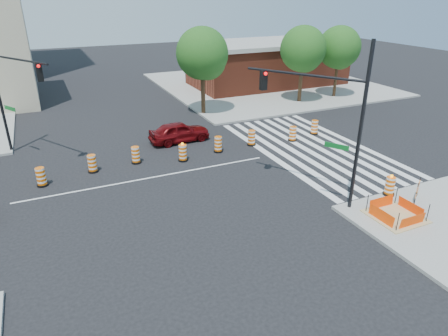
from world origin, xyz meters
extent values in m
plane|color=black|center=(0.00, 0.00, 0.00)|extent=(120.00, 120.00, 0.00)
cube|color=gray|center=(18.00, 18.00, 0.07)|extent=(22.00, 22.00, 0.15)
cube|color=silver|center=(7.80, 0.00, 0.01)|extent=(0.45, 13.50, 0.01)
cube|color=silver|center=(8.70, 0.00, 0.01)|extent=(0.45, 13.50, 0.01)
cube|color=silver|center=(9.60, 0.00, 0.01)|extent=(0.45, 13.50, 0.01)
cube|color=silver|center=(10.50, 0.00, 0.01)|extent=(0.45, 13.50, 0.01)
cube|color=silver|center=(11.40, 0.00, 0.01)|extent=(0.45, 13.50, 0.01)
cube|color=silver|center=(12.30, 0.00, 0.01)|extent=(0.45, 13.50, 0.01)
cube|color=silver|center=(13.20, 0.00, 0.01)|extent=(0.45, 13.50, 0.01)
cube|color=silver|center=(14.10, 0.00, 0.01)|extent=(0.45, 13.50, 0.01)
cube|color=silver|center=(0.00, 0.00, 0.01)|extent=(14.00, 0.12, 0.01)
cube|color=tan|center=(9.00, -9.00, 0.17)|extent=(2.20, 2.20, 0.05)
cube|color=#FF4305|center=(9.00, -9.90, 0.43)|extent=(1.44, 0.02, 0.55)
cube|color=#FF4305|center=(9.00, -8.10, 0.43)|extent=(1.44, 0.02, 0.55)
cube|color=#FF4305|center=(8.10, -9.00, 0.43)|extent=(0.02, 1.44, 0.55)
cube|color=#FF4305|center=(9.90, -9.00, 0.43)|extent=(0.02, 1.44, 0.55)
cylinder|color=black|center=(8.10, -9.90, 0.60)|extent=(0.04, 0.04, 0.90)
cylinder|color=black|center=(9.90, -9.90, 0.60)|extent=(0.04, 0.04, 0.90)
cylinder|color=black|center=(8.10, -8.10, 0.60)|extent=(0.04, 0.04, 0.90)
cylinder|color=black|center=(9.90, -8.10, 0.60)|extent=(0.04, 0.04, 0.90)
cube|color=maroon|center=(18.00, 18.00, 2.10)|extent=(16.00, 8.00, 4.20)
cube|color=gray|center=(18.00, 18.00, 4.40)|extent=(16.50, 8.50, 0.40)
imported|color=#60080B|center=(3.43, 4.85, 0.70)|extent=(4.23, 1.91, 1.41)
cylinder|color=black|center=(7.73, -7.39, 3.98)|extent=(0.17, 0.17, 7.66)
cylinder|color=black|center=(6.23, -4.94, 6.08)|extent=(3.11, 4.95, 0.11)
cube|color=black|center=(5.18, -3.23, 5.61)|extent=(0.31, 0.27, 0.96)
sphere|color=#FF0C0C|center=(5.18, -3.41, 5.94)|extent=(0.17, 0.17, 0.17)
cube|color=#0C591E|center=(7.23, -6.57, 3.02)|extent=(0.63, 1.00, 0.24)
cylinder|color=black|center=(-5.60, 5.13, 6.10)|extent=(3.03, 5.02, 0.12)
cube|color=black|center=(-4.58, 3.40, 5.62)|extent=(0.31, 0.27, 0.96)
sphere|color=#FF0C0C|center=(-4.58, 3.22, 5.96)|extent=(0.17, 0.17, 0.17)
cube|color=#0C591E|center=(-6.58, 6.79, 3.03)|extent=(0.62, 1.01, 0.24)
cylinder|color=black|center=(10.34, -7.26, 0.20)|extent=(0.57, 0.57, 0.09)
cylinder|color=#E65F04|center=(10.34, -7.26, 0.67)|extent=(0.45, 0.45, 0.90)
sphere|color=#FF990C|center=(10.34, -7.26, 1.19)|extent=(0.15, 0.15, 0.15)
cube|color=#E65F04|center=(11.14, -8.23, 0.91)|extent=(0.79, 0.56, 0.31)
cube|color=#E65F04|center=(11.14, -8.23, 0.56)|extent=(0.79, 0.56, 0.24)
cylinder|color=black|center=(10.79, -8.46, 0.70)|extent=(0.04, 0.04, 1.09)
cylinder|color=black|center=(11.48, -8.00, 0.70)|extent=(0.04, 0.04, 1.09)
cylinder|color=#382314|center=(7.40, 10.29, 2.22)|extent=(0.35, 0.35, 4.43)
sphere|color=#154B16|center=(7.40, 10.29, 4.99)|extent=(4.15, 4.15, 4.15)
sphere|color=#154B16|center=(7.95, 10.61, 4.29)|extent=(3.05, 3.05, 3.05)
sphere|color=#154B16|center=(6.97, 10.07, 4.57)|extent=(2.77, 2.77, 2.77)
cylinder|color=#382314|center=(16.89, 10.12, 2.15)|extent=(0.34, 0.34, 4.30)
sphere|color=#154B16|center=(16.89, 10.12, 4.83)|extent=(4.03, 4.03, 4.03)
sphere|color=#154B16|center=(17.43, 10.44, 4.16)|extent=(2.95, 2.95, 2.95)
sphere|color=#154B16|center=(16.47, 9.90, 4.43)|extent=(2.68, 2.68, 2.68)
cylinder|color=#382314|center=(21.09, 10.34, 2.09)|extent=(0.28, 0.28, 4.19)
sphere|color=#154B16|center=(21.09, 10.34, 4.71)|extent=(3.92, 3.92, 3.92)
sphere|color=#154B16|center=(21.53, 10.61, 4.06)|extent=(2.88, 2.88, 2.88)
sphere|color=#154B16|center=(20.73, 10.16, 4.32)|extent=(2.62, 2.62, 2.62)
cylinder|color=black|center=(-5.45, 1.47, 0.05)|extent=(0.60, 0.60, 0.10)
cylinder|color=#E65F04|center=(-5.45, 1.47, 0.55)|extent=(0.48, 0.48, 0.95)
cylinder|color=black|center=(-2.73, 2.18, 0.05)|extent=(0.60, 0.60, 0.10)
cylinder|color=#E65F04|center=(-2.73, 2.18, 0.55)|extent=(0.48, 0.48, 0.95)
cylinder|color=black|center=(-0.17, 2.42, 0.05)|extent=(0.60, 0.60, 0.10)
cylinder|color=#E65F04|center=(-0.17, 2.42, 0.55)|extent=(0.48, 0.48, 0.95)
cylinder|color=black|center=(2.52, 1.56, 0.05)|extent=(0.60, 0.60, 0.10)
cylinder|color=#E65F04|center=(2.52, 1.56, 0.55)|extent=(0.48, 0.48, 0.95)
sphere|color=#FF990C|center=(2.52, 1.56, 1.10)|extent=(0.16, 0.16, 0.16)
cylinder|color=black|center=(5.07, 2.00, 0.05)|extent=(0.60, 0.60, 0.10)
cylinder|color=#E65F04|center=(5.07, 2.00, 0.55)|extent=(0.48, 0.48, 0.95)
cylinder|color=black|center=(7.60, 2.18, 0.05)|extent=(0.60, 0.60, 0.10)
cylinder|color=#E65F04|center=(7.60, 2.18, 0.55)|extent=(0.48, 0.48, 0.95)
cylinder|color=black|center=(10.58, 1.72, 0.05)|extent=(0.60, 0.60, 0.10)
cylinder|color=#E65F04|center=(10.58, 1.72, 0.55)|extent=(0.48, 0.48, 0.95)
cylinder|color=black|center=(12.80, 2.26, 0.05)|extent=(0.60, 0.60, 0.10)
cylinder|color=#E65F04|center=(12.80, 2.26, 0.55)|extent=(0.48, 0.48, 0.95)
camera|label=1|loc=(-4.62, -19.95, 9.59)|focal=32.00mm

